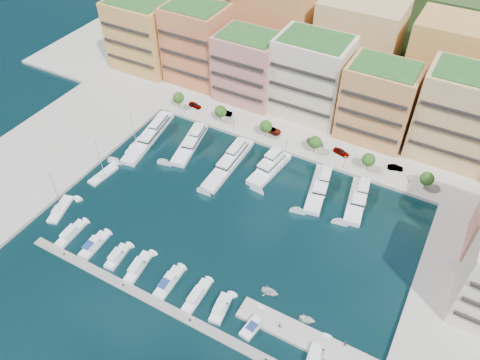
{
  "coord_description": "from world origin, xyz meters",
  "views": [
    {
      "loc": [
        40.27,
        -70.03,
        90.04
      ],
      "look_at": [
        -2.76,
        7.78,
        6.0
      ],
      "focal_mm": 35.0,
      "sensor_mm": 36.0,
      "label": 1
    }
  ],
  "objects_px": {
    "lamppost_0": "(185,107)",
    "sailboat_1": "(103,175)",
    "cruiser_2": "(117,257)",
    "yacht_1": "(191,142)",
    "yacht_5": "(358,198)",
    "lamppost_4": "(409,181)",
    "cruiser_6": "(221,308)",
    "tree_0": "(178,98)",
    "lamppost_2": "(287,141)",
    "yacht_0": "(151,134)",
    "cruiser_9": "(315,356)",
    "tender_2": "(307,320)",
    "person_0": "(280,325)",
    "tree_2": "(266,126)",
    "sailboat_2": "(136,147)",
    "car_3": "(315,142)",
    "cruiser_7": "(254,325)",
    "car_5": "(395,168)",
    "car_0": "(195,105)",
    "person_1": "(345,344)",
    "cruiser_3": "(138,267)",
    "car_1": "(224,113)",
    "lamppost_1": "(234,123)",
    "tender_0": "(270,292)",
    "cruiser_0": "(71,234)",
    "tree_1": "(221,111)",
    "yacht_4": "(319,187)",
    "cruiser_5": "(196,296)",
    "yacht_2": "(230,161)",
    "lamppost_3": "(345,160)",
    "cruiser_4": "(168,283)",
    "car_4": "(341,152)",
    "sailboat_0": "(60,210)",
    "tree_3": "(315,142)",
    "cruiser_1": "(94,245)",
    "car_2": "(272,130)"
  },
  "relations": [
    {
      "from": "tree_0",
      "to": "yacht_1",
      "type": "xyz_separation_m",
      "value": [
        13.63,
        -13.72,
        -3.65
      ]
    },
    {
      "from": "lamppost_0",
      "to": "sailboat_0",
      "type": "bearing_deg",
      "value": -96.06
    },
    {
      "from": "tree_2",
      "to": "cruiser_6",
      "type": "height_order",
      "value": "tree_2"
    },
    {
      "from": "cruiser_2",
      "to": "person_0",
      "type": "height_order",
      "value": "person_0"
    },
    {
      "from": "yacht_0",
      "to": "yacht_2",
      "type": "distance_m",
      "value": 27.8
    },
    {
      "from": "car_1",
      "to": "cruiser_0",
      "type": "bearing_deg",
      "value": 159.11
    },
    {
      "from": "car_1",
      "to": "car_5",
      "type": "distance_m",
      "value": 55.97
    },
    {
      "from": "yacht_2",
      "to": "car_2",
      "type": "bearing_deg",
      "value": 76.27
    },
    {
      "from": "sailboat_0",
      "to": "tree_3",
      "type": "bearing_deg",
      "value": 47.1
    },
    {
      "from": "yacht_2",
      "to": "car_2",
      "type": "distance_m",
      "value": 18.9
    },
    {
      "from": "lamppost_3",
      "to": "cruiser_4",
      "type": "bearing_deg",
      "value": -110.94
    },
    {
      "from": "yacht_2",
      "to": "cruiser_0",
      "type": "distance_m",
      "value": 47.6
    },
    {
      "from": "cruiser_9",
      "to": "tender_2",
      "type": "bearing_deg",
      "value": 123.86
    },
    {
      "from": "tree_1",
      "to": "person_0",
      "type": "distance_m",
      "value": 73.63
    },
    {
      "from": "cruiser_1",
      "to": "sailboat_2",
      "type": "height_order",
      "value": "sailboat_2"
    },
    {
      "from": "yacht_1",
      "to": "tender_0",
      "type": "height_order",
      "value": "yacht_1"
    },
    {
      "from": "tree_1",
      "to": "sailboat_1",
      "type": "bearing_deg",
      "value": -113.85
    },
    {
      "from": "lamppost_2",
      "to": "yacht_0",
      "type": "distance_m",
      "value": 41.97
    },
    {
      "from": "car_3",
      "to": "yacht_5",
      "type": "bearing_deg",
      "value": -134.99
    },
    {
      "from": "tree_0",
      "to": "cruiser_0",
      "type": "height_order",
      "value": "tree_0"
    },
    {
      "from": "lamppost_0",
      "to": "sailboat_1",
      "type": "xyz_separation_m",
      "value": [
        -4.56,
        -35.16,
        -3.52
      ]
    },
    {
      "from": "cruiser_6",
      "to": "car_1",
      "type": "relative_size",
      "value": 1.49
    },
    {
      "from": "cruiser_5",
      "to": "cruiser_6",
      "type": "distance_m",
      "value": 6.22
    },
    {
      "from": "yacht_5",
      "to": "cruiser_3",
      "type": "distance_m",
      "value": 59.28
    },
    {
      "from": "lamppost_1",
      "to": "cruiser_7",
      "type": "xyz_separation_m",
      "value": [
        36.44,
        -55.8,
        -3.26
      ]
    },
    {
      "from": "yacht_0",
      "to": "lamppost_3",
      "type": "bearing_deg",
      "value": 13.96
    },
    {
      "from": "cruiser_2",
      "to": "sailboat_2",
      "type": "relative_size",
      "value": 0.58
    },
    {
      "from": "yacht_2",
      "to": "cruiser_6",
      "type": "height_order",
      "value": "yacht_2"
    },
    {
      "from": "sailboat_1",
      "to": "car_2",
      "type": "xyz_separation_m",
      "value": [
        33.44,
        40.2,
        1.49
      ]
    },
    {
      "from": "lamppost_4",
      "to": "cruiser_6",
      "type": "xyz_separation_m",
      "value": [
        -25.66,
        -55.78,
        -3.28
      ]
    },
    {
      "from": "lamppost_0",
      "to": "lamppost_4",
      "type": "xyz_separation_m",
      "value": [
        72.0,
        0.0,
        0.0
      ]
    },
    {
      "from": "tree_2",
      "to": "yacht_0",
      "type": "xyz_separation_m",
      "value": [
        -31.38,
        -16.57,
        -3.53
      ]
    },
    {
      "from": "cruiser_3",
      "to": "person_1",
      "type": "height_order",
      "value": "person_1"
    },
    {
      "from": "tender_0",
      "to": "car_0",
      "type": "relative_size",
      "value": 0.89
    },
    {
      "from": "car_0",
      "to": "person_1",
      "type": "xyz_separation_m",
      "value": [
        72.13,
        -56.17,
        0.03
      ]
    },
    {
      "from": "tree_1",
      "to": "lamppost_2",
      "type": "distance_m",
      "value": 24.13
    },
    {
      "from": "cruiser_6",
      "to": "cruiser_9",
      "type": "xyz_separation_m",
      "value": [
        21.9,
        -0.01,
        -0.0
      ]
    },
    {
      "from": "lamppost_4",
      "to": "car_1",
      "type": "bearing_deg",
      "value": 174.55
    },
    {
      "from": "lamppost_0",
      "to": "cruiser_2",
      "type": "relative_size",
      "value": 0.55
    },
    {
      "from": "lamppost_2",
      "to": "cruiser_9",
      "type": "relative_size",
      "value": 0.47
    },
    {
      "from": "cruiser_6",
      "to": "car_0",
      "type": "xyz_separation_m",
      "value": [
        -45.83,
        60.75,
        1.22
      ]
    },
    {
      "from": "sailboat_1",
      "to": "car_3",
      "type": "bearing_deg",
      "value": 40.93
    },
    {
      "from": "cruiser_2",
      "to": "lamppost_1",
      "type": "bearing_deg",
      "value": 89.69
    },
    {
      "from": "cruiser_7",
      "to": "car_5",
      "type": "height_order",
      "value": "car_5"
    },
    {
      "from": "yacht_5",
      "to": "cruiser_9",
      "type": "relative_size",
      "value": 1.96
    },
    {
      "from": "yacht_1",
      "to": "yacht_5",
      "type": "bearing_deg",
      "value": 1.55
    },
    {
      "from": "yacht_4",
      "to": "tender_2",
      "type": "relative_size",
      "value": 5.36
    },
    {
      "from": "car_4",
      "to": "sailboat_1",
      "type": "bearing_deg",
      "value": 138.99
    },
    {
      "from": "sailboat_0",
      "to": "car_0",
      "type": "bearing_deg",
      "value": 83.95
    },
    {
      "from": "tree_2",
      "to": "yacht_1",
      "type": "xyz_separation_m",
      "value": [
        -18.37,
        -13.72,
        -3.65
      ]
    }
  ]
}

